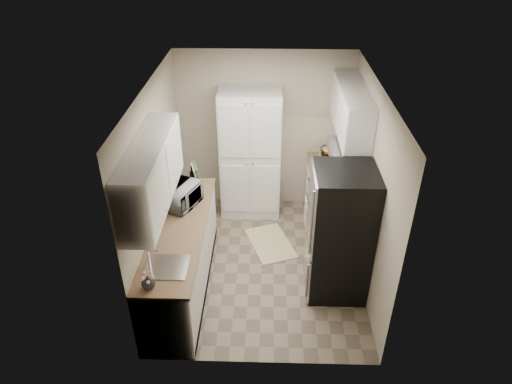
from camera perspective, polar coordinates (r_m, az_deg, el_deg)
ground at (r=6.34m, az=0.71°, el=-8.95°), size 3.20×3.20×0.00m
room_shell at (r=5.41m, az=0.63°, el=4.11°), size 2.64×3.24×2.52m
pantry_cabinet at (r=6.88m, az=-0.71°, el=4.68°), size 0.90×0.55×2.00m
base_cabinet_left at (r=5.82m, az=-9.23°, el=-8.16°), size 0.60×2.30×0.88m
countertop_left at (r=5.54m, az=-9.63°, el=-4.51°), size 0.63×2.33×0.04m
base_cabinet_right at (r=7.10m, az=8.92°, el=0.01°), size 0.60×0.80×0.88m
countertop_right at (r=6.87m, az=9.24°, el=3.27°), size 0.63×0.83×0.04m
electric_range at (r=6.42m, az=9.55°, el=-3.48°), size 0.71×0.78×1.13m
refrigerator at (r=5.56m, az=10.46°, el=-5.14°), size 0.70×0.72×1.70m
microwave at (r=5.84m, az=-9.27°, el=-0.48°), size 0.51×0.60×0.28m
wine_bottle at (r=6.25m, az=-7.99°, el=1.88°), size 0.07×0.07×0.26m
flower_vase at (r=4.74m, az=-13.33°, el=-10.91°), size 0.17×0.17×0.15m
cutting_board at (r=6.20m, az=-7.31°, el=2.03°), size 0.10×0.26×0.33m
toaster_oven at (r=6.77m, az=9.05°, el=4.02°), size 0.36×0.42×0.21m
fruit_basket at (r=6.68m, az=9.29°, el=5.23°), size 0.34×0.34×0.12m
kitchen_mat at (r=6.68m, az=1.83°, el=-6.40°), size 0.79×0.98×0.01m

